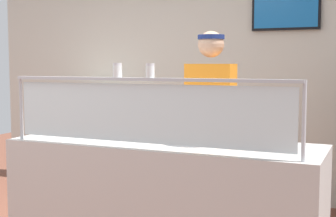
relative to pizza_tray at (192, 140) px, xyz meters
name	(u,v)px	position (x,y,z in m)	size (l,w,h in m)	color
shop_rear_unit	(245,77)	(-0.18, 2.09, 0.39)	(6.60, 0.13, 2.70)	beige
serving_counter	(164,208)	(-0.19, -0.07, -0.49)	(2.20, 0.73, 0.95)	#BCB7B2
sneeze_guard	(144,104)	(-0.19, -0.38, 0.27)	(2.02, 0.06, 0.46)	#B2B5BC
pizza_tray	(192,140)	(0.00, 0.00, 0.00)	(0.44, 0.44, 0.04)	#9EA0A8
pizza_server	(195,137)	(0.03, -0.02, 0.02)	(0.07, 0.28, 0.01)	#ADAFB7
parmesan_shaker	(117,71)	(-0.38, -0.38, 0.49)	(0.06, 0.06, 0.09)	white
pepper_flake_shaker	(150,71)	(-0.14, -0.38, 0.48)	(0.06, 0.06, 0.09)	white
worker_figure	(211,125)	(-0.05, 0.55, 0.04)	(0.41, 0.50, 1.76)	#23232D
prep_shelf	(85,151)	(-1.96, 1.60, -0.50)	(0.70, 0.55, 0.94)	#B7BABF
pizza_box_stack	(84,100)	(-1.97, 1.60, 0.11)	(0.48, 0.47, 0.27)	silver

